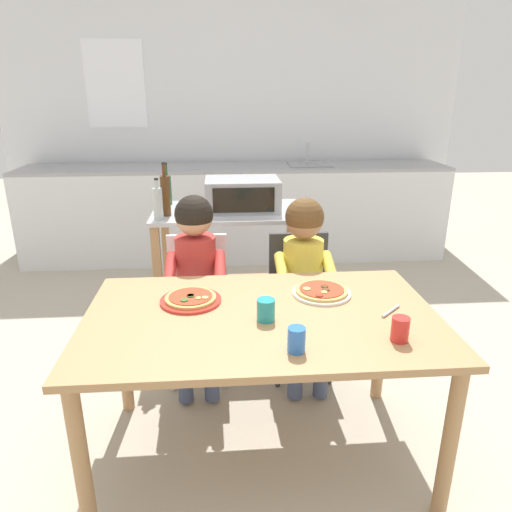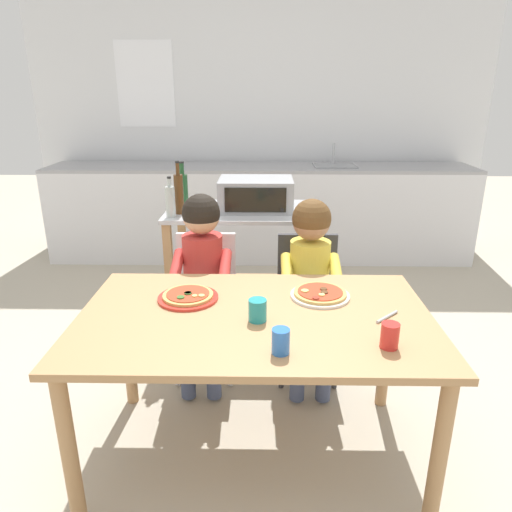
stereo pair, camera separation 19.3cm
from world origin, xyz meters
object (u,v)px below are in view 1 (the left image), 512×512
at_px(pizza_plate_white, 322,292).
at_px(dining_chair_left, 198,296).
at_px(kitchen_island_cart, 230,252).
at_px(bottle_tall_green_wine, 165,195).
at_px(child_in_yellow_shirt, 305,267).
at_px(child_in_red_shirt, 196,268).
at_px(serving_spoon, 391,311).
at_px(dining_chair_right, 300,294).
at_px(toaster_oven, 242,194).
at_px(dining_table, 262,333).
at_px(drinking_cup_red, 400,329).
at_px(pizza_plate_red_rimmed, 191,299).
at_px(bottle_slim_sauce, 158,203).
at_px(drinking_cup_blue, 296,340).
at_px(bottle_squat_spirits, 166,188).
at_px(drinking_cup_teal, 266,310).

bearing_deg(pizza_plate_white, dining_chair_left, 136.43).
height_order(kitchen_island_cart, bottle_tall_green_wine, bottle_tall_green_wine).
bearing_deg(child_in_yellow_shirt, child_in_red_shirt, 178.73).
xyz_separation_m(pizza_plate_white, serving_spoon, (0.25, -0.20, -0.01)).
bearing_deg(dining_chair_right, bottle_tall_green_wine, 154.23).
bearing_deg(toaster_oven, dining_table, -89.26).
bearing_deg(drinking_cup_red, pizza_plate_white, 114.69).
relative_size(pizza_plate_white, serving_spoon, 1.89).
bearing_deg(dining_chair_left, drinking_cup_red, -51.58).
bearing_deg(child_in_red_shirt, toaster_oven, 64.67).
height_order(dining_table, pizza_plate_red_rimmed, pizza_plate_red_rimmed).
bearing_deg(toaster_oven, bottle_slim_sauce, -157.81).
height_order(dining_chair_left, dining_chair_right, same).
bearing_deg(serving_spoon, dining_chair_right, 108.44).
xyz_separation_m(drinking_cup_blue, serving_spoon, (0.44, 0.27, -0.04)).
xyz_separation_m(dining_chair_left, serving_spoon, (0.84, -0.76, 0.25)).
xyz_separation_m(toaster_oven, bottle_squat_spirits, (-0.50, 0.19, 0.01)).
bearing_deg(pizza_plate_red_rimmed, drinking_cup_teal, -32.61).
xyz_separation_m(kitchen_island_cart, drinking_cup_teal, (0.12, -1.27, 0.19)).
bearing_deg(child_in_yellow_shirt, toaster_oven, 116.49).
bearing_deg(toaster_oven, child_in_red_shirt, -115.33).
height_order(dining_chair_left, pizza_plate_white, dining_chair_left).
bearing_deg(serving_spoon, bottle_slim_sauce, 135.80).
relative_size(dining_chair_right, child_in_red_shirt, 0.76).
relative_size(bottle_squat_spirits, dining_chair_left, 0.35).
xyz_separation_m(bottle_tall_green_wine, drinking_cup_teal, (0.50, -1.16, -0.23)).
bearing_deg(child_in_yellow_shirt, drinking_cup_red, -77.05).
distance_m(dining_table, child_in_yellow_shirt, 0.68).
bearing_deg(drinking_cup_red, drinking_cup_teal, 157.13).
bearing_deg(drinking_cup_red, child_in_red_shirt, 131.90).
bearing_deg(pizza_plate_white, bottle_tall_green_wine, 130.16).
bearing_deg(bottle_squat_spirits, toaster_oven, -20.25).
distance_m(bottle_tall_green_wine, serving_spoon, 1.55).
distance_m(dining_table, pizza_plate_red_rimmed, 0.35).
bearing_deg(pizza_plate_white, pizza_plate_red_rimmed, -176.78).
bearing_deg(bottle_slim_sauce, bottle_squat_spirits, 88.77).
height_order(pizza_plate_red_rimmed, pizza_plate_white, same).
height_order(dining_chair_right, drinking_cup_teal, dining_chair_right).
height_order(bottle_slim_sauce, dining_chair_right, bottle_slim_sauce).
xyz_separation_m(bottle_slim_sauce, bottle_tall_green_wine, (0.04, 0.09, 0.03)).
xyz_separation_m(dining_chair_left, child_in_red_shirt, (0.00, -0.12, 0.22)).
distance_m(kitchen_island_cart, child_in_red_shirt, 0.63).
bearing_deg(toaster_oven, drinking_cup_blue, -85.79).
distance_m(kitchen_island_cart, dining_table, 1.22).
distance_m(dining_chair_left, child_in_yellow_shirt, 0.64).
height_order(drinking_cup_red, serving_spoon, drinking_cup_red).
relative_size(dining_chair_right, drinking_cup_teal, 8.90).
xyz_separation_m(toaster_oven, dining_chair_left, (-0.28, -0.48, -0.49)).
bearing_deg(dining_table, toaster_oven, 90.74).
distance_m(pizza_plate_red_rimmed, pizza_plate_white, 0.59).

